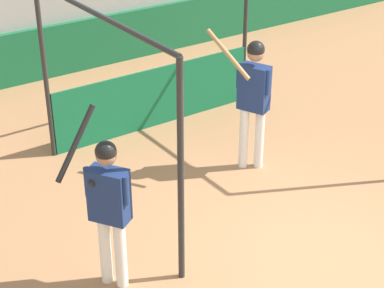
{
  "coord_description": "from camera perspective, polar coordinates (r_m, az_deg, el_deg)",
  "views": [
    {
      "loc": [
        -4.61,
        -4.17,
        4.67
      ],
      "look_at": [
        -0.7,
        1.43,
        1.05
      ],
      "focal_mm": 60.0,
      "sensor_mm": 36.0,
      "label": 1
    }
  ],
  "objects": [
    {
      "name": "batting_cage",
      "position": [
        9.61,
        -1.16,
        6.4
      ],
      "size": [
        3.7,
        3.5,
        2.63
      ],
      "color": "#282828",
      "rests_on": "ground"
    },
    {
      "name": "player_waiting",
      "position": [
        6.67,
        -7.44,
        -5.09
      ],
      "size": [
        0.66,
        0.61,
        2.03
      ],
      "rotation": [
        0.0,
        0.0,
        2.15
      ],
      "color": "white",
      "rests_on": "ground"
    },
    {
      "name": "ground_plane",
      "position": [
        7.77,
        10.47,
        -9.52
      ],
      "size": [
        60.0,
        60.0,
        0.0
      ],
      "primitive_type": "plane",
      "color": "#A8754C"
    },
    {
      "name": "player_batter",
      "position": [
        8.87,
        5.45,
        4.6
      ],
      "size": [
        0.67,
        0.76,
        2.04
      ],
      "rotation": [
        0.0,
        0.0,
        1.96
      ],
      "color": "white",
      "rests_on": "ground"
    },
    {
      "name": "outfield_wall",
      "position": [
        12.69,
        -11.7,
        8.19
      ],
      "size": [
        24.0,
        0.12,
        1.0
      ],
      "color": "#196038",
      "rests_on": "ground"
    }
  ]
}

